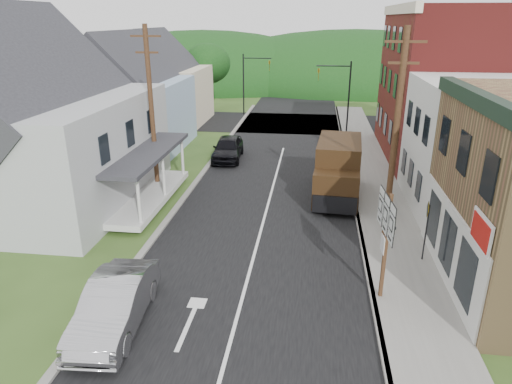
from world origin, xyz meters
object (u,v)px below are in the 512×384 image
(silver_sedan, at_px, (115,305))
(dark_sedan, at_px, (228,148))
(delivery_van, at_px, (338,170))
(warning_sign, at_px, (427,222))
(route_sign_cluster, at_px, (386,232))

(silver_sedan, relative_size, dark_sedan, 1.02)
(silver_sedan, distance_m, delivery_van, 14.29)
(silver_sedan, relative_size, warning_sign, 1.88)
(silver_sedan, relative_size, delivery_van, 0.83)
(route_sign_cluster, relative_size, warning_sign, 1.50)
(delivery_van, distance_m, route_sign_cluster, 9.75)
(delivery_van, bearing_deg, route_sign_cluster, -78.89)
(dark_sedan, relative_size, delivery_van, 0.81)
(silver_sedan, bearing_deg, route_sign_cluster, 12.77)
(delivery_van, relative_size, warning_sign, 2.27)
(route_sign_cluster, distance_m, warning_sign, 3.62)
(silver_sedan, xyz_separation_m, dark_sedan, (0.09, 18.68, 0.01))
(silver_sedan, xyz_separation_m, route_sign_cluster, (8.49, 2.59, 1.84))
(route_sign_cluster, xyz_separation_m, warning_sign, (2.03, 2.87, -0.85))
(delivery_van, relative_size, route_sign_cluster, 1.51)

